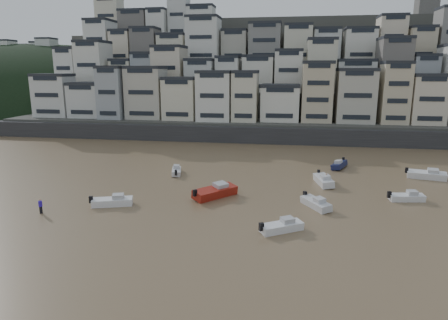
% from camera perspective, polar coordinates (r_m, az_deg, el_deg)
% --- Properties ---
extents(ground, '(400.00, 400.00, 0.00)m').
position_cam_1_polar(ground, '(30.18, -20.77, -20.06)').
color(ground, brown).
rests_on(ground, ground).
extents(sea_strip, '(340.00, 340.00, 0.00)m').
position_cam_1_polar(sea_strip, '(208.11, -27.39, 7.12)').
color(sea_strip, '#495668').
rests_on(sea_strip, ground).
extents(harbor_wall, '(140.00, 3.00, 3.50)m').
position_cam_1_polar(harbor_wall, '(87.81, 6.81, 3.52)').
color(harbor_wall, '#38383A').
rests_on(harbor_wall, ground).
extents(hillside, '(141.04, 66.00, 50.00)m').
position_cam_1_polar(hillside, '(126.44, 10.01, 11.41)').
color(hillside, '#4C4C47').
rests_on(hillside, ground).
extents(headland, '(216.00, 135.00, 53.33)m').
position_cam_1_polar(headland, '(191.29, -25.52, 6.92)').
color(headland, black).
rests_on(headland, ground).
extents(boat_c, '(5.97, 6.46, 1.81)m').
position_cam_1_polar(boat_c, '(50.82, -1.29, -4.35)').
color(boat_c, maroon).
rests_on(boat_c, ground).
extents(boat_e, '(2.98, 5.99, 1.56)m').
position_cam_1_polar(boat_e, '(58.14, 14.04, -2.64)').
color(boat_e, silver).
rests_on(boat_e, ground).
extents(boat_f, '(2.54, 4.74, 1.23)m').
position_cam_1_polar(boat_f, '(62.36, -6.82, -1.44)').
color(boat_f, silver).
rests_on(boat_f, ground).
extents(boat_j, '(5.43, 3.21, 1.41)m').
position_cam_1_polar(boat_j, '(49.64, -15.67, -5.52)').
color(boat_j, white).
rests_on(boat_j, ground).
extents(boat_a, '(5.00, 3.99, 1.34)m').
position_cam_1_polar(boat_a, '(41.02, 8.24, -9.18)').
color(boat_a, white).
rests_on(boat_a, ground).
extents(boat_b, '(3.97, 5.15, 1.37)m').
position_cam_1_polar(boat_b, '(48.40, 12.98, -5.87)').
color(boat_b, silver).
rests_on(boat_b, ground).
extents(boat_d, '(4.82, 2.23, 1.26)m').
position_cam_1_polar(boat_d, '(54.44, 24.66, -4.69)').
color(boat_d, silver).
rests_on(boat_d, ground).
extents(boat_g, '(6.10, 3.14, 1.59)m').
position_cam_1_polar(boat_g, '(66.39, 26.98, -1.74)').
color(boat_g, silver).
rests_on(boat_g, ground).
extents(boat_i, '(3.45, 5.32, 1.38)m').
position_cam_1_polar(boat_i, '(68.23, 16.15, -0.55)').
color(boat_i, '#161C44').
rests_on(boat_i, ground).
extents(person_blue, '(0.44, 0.44, 1.74)m').
position_cam_1_polar(person_blue, '(49.80, -24.73, -6.00)').
color(person_blue, '#3319C0').
rests_on(person_blue, ground).
extents(person_pink, '(0.44, 0.44, 1.74)m').
position_cam_1_polar(person_pink, '(57.69, 14.39, -2.69)').
color(person_pink, pink).
rests_on(person_pink, ground).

